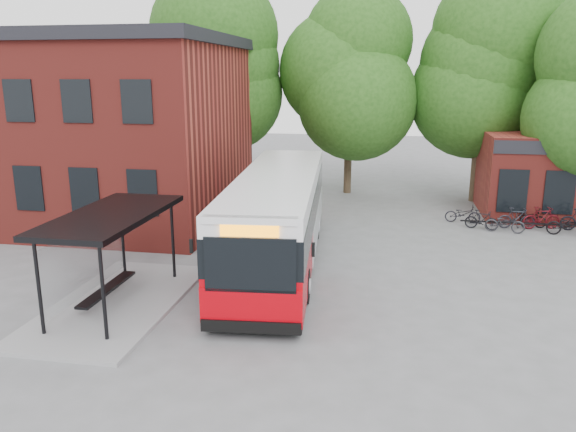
% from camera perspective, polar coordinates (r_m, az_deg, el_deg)
% --- Properties ---
extents(ground, '(100.00, 100.00, 0.00)m').
position_cam_1_polar(ground, '(17.33, -1.82, -8.80)').
color(ground, '#5D5E60').
extents(station_building, '(18.40, 10.40, 8.50)m').
position_cam_1_polar(station_building, '(29.66, -23.51, 8.15)').
color(station_building, maroon).
rests_on(station_building, ground).
extents(bus_shelter, '(3.60, 7.00, 2.90)m').
position_cam_1_polar(bus_shelter, '(17.42, -17.25, -4.24)').
color(bus_shelter, black).
rests_on(bus_shelter, ground).
extents(bike_rail, '(5.20, 0.10, 0.38)m').
position_cam_1_polar(bike_rail, '(27.06, 22.55, -1.00)').
color(bike_rail, black).
rests_on(bike_rail, ground).
extents(tree_0, '(7.92, 7.92, 11.00)m').
position_cam_1_polar(tree_0, '(32.98, -6.35, 11.88)').
color(tree_0, '#1E4813').
rests_on(tree_0, ground).
extents(tree_1, '(7.92, 7.92, 10.40)m').
position_cam_1_polar(tree_1, '(32.72, 6.25, 11.34)').
color(tree_1, '#1E4813').
rests_on(tree_1, ground).
extents(tree_2, '(7.92, 7.92, 11.00)m').
position_cam_1_polar(tree_2, '(31.95, 18.99, 11.15)').
color(tree_2, '#1E4813').
rests_on(tree_2, ground).
extents(city_bus, '(3.90, 13.26, 3.32)m').
position_cam_1_polar(city_bus, '(20.47, -0.98, -0.27)').
color(city_bus, '#B6000A').
rests_on(city_bus, ground).
extents(bicycle_0, '(1.64, 0.67, 0.84)m').
position_cam_1_polar(bicycle_0, '(27.55, 17.33, 0.20)').
color(bicycle_0, black).
rests_on(bicycle_0, ground).
extents(bicycle_1, '(1.53, 0.81, 0.88)m').
position_cam_1_polar(bicycle_1, '(26.60, 19.08, -0.37)').
color(bicycle_1, black).
rests_on(bicycle_1, ground).
extents(bicycle_2, '(1.74, 0.83, 0.88)m').
position_cam_1_polar(bicycle_2, '(26.43, 21.17, -0.65)').
color(bicycle_2, '#2B2C30').
rests_on(bicycle_2, ground).
extents(bicycle_3, '(1.65, 0.57, 0.97)m').
position_cam_1_polar(bicycle_3, '(27.27, 22.19, -0.21)').
color(bicycle_3, '#22242B').
rests_on(bicycle_3, ground).
extents(bicycle_4, '(1.72, 1.18, 0.86)m').
position_cam_1_polar(bicycle_4, '(27.93, 23.18, -0.11)').
color(bicycle_4, black).
rests_on(bicycle_4, ground).
extents(bicycle_5, '(1.77, 0.86, 1.03)m').
position_cam_1_polar(bicycle_5, '(27.63, 24.35, -0.19)').
color(bicycle_5, '#500D13').
rests_on(bicycle_5, ground).
extents(bicycle_6, '(1.89, 0.93, 0.95)m').
position_cam_1_polar(bicycle_6, '(26.99, 26.67, -0.85)').
color(bicycle_6, black).
rests_on(bicycle_6, ground).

